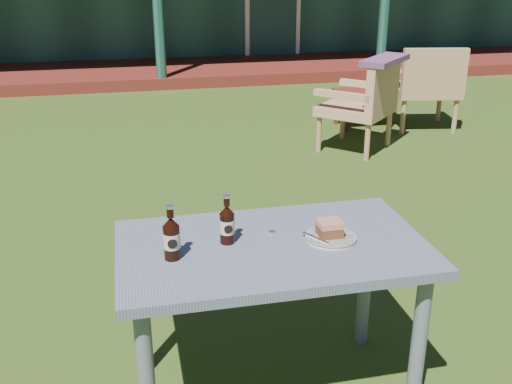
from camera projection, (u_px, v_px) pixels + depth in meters
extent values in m
plane|color=#334916|center=(215.00, 235.00, 4.04)|extent=(80.00, 80.00, 0.00)
cube|color=maroon|center=(158.00, 73.00, 9.09)|extent=(15.00, 1.80, 0.16)
cube|color=white|center=(273.00, 3.00, 9.95)|extent=(0.95, 0.06, 2.00)
cube|color=#193D38|center=(273.00, 3.00, 9.92)|extent=(0.80, 0.04, 1.85)
cube|color=slate|center=(273.00, 248.00, 2.33)|extent=(1.20, 0.70, 0.04)
cylinder|color=slate|center=(418.00, 349.00, 2.32)|extent=(0.06, 0.06, 0.68)
cylinder|color=slate|center=(141.00, 306.00, 2.61)|extent=(0.06, 0.06, 0.68)
cylinder|color=slate|center=(365.00, 280.00, 2.81)|extent=(0.06, 0.06, 0.68)
cylinder|color=silver|center=(331.00, 237.00, 2.36)|extent=(0.20, 0.20, 0.01)
cylinder|color=olive|center=(331.00, 236.00, 2.36)|extent=(0.20, 0.20, 0.00)
cube|color=#4E2E19|center=(329.00, 231.00, 2.36)|extent=(0.09, 0.08, 0.04)
cube|color=#B77352|center=(330.00, 224.00, 2.34)|extent=(0.09, 0.09, 0.02)
cube|color=silver|center=(316.00, 238.00, 2.34)|extent=(0.08, 0.13, 0.00)
cylinder|color=black|center=(227.00, 228.00, 2.31)|extent=(0.06, 0.06, 0.12)
cone|color=black|center=(227.00, 210.00, 2.28)|extent=(0.06, 0.06, 0.03)
cylinder|color=black|center=(227.00, 202.00, 2.27)|extent=(0.02, 0.02, 0.03)
cylinder|color=silver|center=(227.00, 197.00, 2.26)|extent=(0.03, 0.03, 0.01)
cylinder|color=#C2B489|center=(227.00, 226.00, 2.31)|extent=(0.06, 0.06, 0.06)
cylinder|color=black|center=(228.00, 229.00, 2.28)|extent=(0.03, 0.00, 0.03)
cylinder|color=black|center=(172.00, 243.00, 2.19)|extent=(0.06, 0.06, 0.13)
cone|color=black|center=(171.00, 222.00, 2.16)|extent=(0.06, 0.06, 0.04)
cylinder|color=black|center=(170.00, 213.00, 2.15)|extent=(0.03, 0.03, 0.04)
cylinder|color=silver|center=(170.00, 207.00, 2.14)|extent=(0.03, 0.03, 0.01)
cylinder|color=#C2B489|center=(172.00, 240.00, 2.19)|extent=(0.06, 0.06, 0.06)
cylinder|color=black|center=(172.00, 244.00, 2.16)|extent=(0.04, 0.00, 0.04)
cylinder|color=silver|center=(272.00, 232.00, 2.41)|extent=(0.03, 0.03, 0.01)
cube|color=tan|center=(356.00, 109.00, 5.69)|extent=(0.86, 0.86, 0.09)
cube|color=tan|center=(383.00, 86.00, 5.47)|extent=(0.50, 0.50, 0.41)
cube|color=tan|center=(367.00, 85.00, 5.85)|extent=(0.44, 0.44, 0.06)
cube|color=tan|center=(342.00, 95.00, 5.41)|extent=(0.44, 0.44, 0.06)
cylinder|color=tan|center=(343.00, 122.00, 6.10)|extent=(0.05, 0.05, 0.35)
cylinder|color=tan|center=(319.00, 134.00, 5.68)|extent=(0.05, 0.05, 0.35)
cylinder|color=tan|center=(389.00, 129.00, 5.85)|extent=(0.05, 0.05, 0.35)
cylinder|color=tan|center=(367.00, 142.00, 5.44)|extent=(0.05, 0.05, 0.35)
cube|color=tan|center=(424.00, 90.00, 6.42)|extent=(0.75, 0.72, 0.09)
cube|color=tan|center=(435.00, 70.00, 6.07)|extent=(0.66, 0.19, 0.43)
cube|color=tan|center=(452.00, 72.00, 6.38)|extent=(0.17, 0.58, 0.06)
cube|color=tan|center=(398.00, 72.00, 6.35)|extent=(0.17, 0.58, 0.06)
cylinder|color=tan|center=(439.00, 105.00, 6.75)|extent=(0.05, 0.05, 0.36)
cylinder|color=tan|center=(391.00, 105.00, 6.73)|extent=(0.05, 0.05, 0.36)
cylinder|color=tan|center=(455.00, 116.00, 6.27)|extent=(0.05, 0.05, 0.36)
cylinder|color=tan|center=(403.00, 117.00, 6.25)|extent=(0.05, 0.05, 0.36)
cube|color=#613A5F|center=(385.00, 60.00, 5.38)|extent=(0.63, 0.63, 0.05)
cube|color=maroon|center=(364.00, 92.00, 6.45)|extent=(0.60, 0.40, 0.04)
cube|color=maroon|center=(346.00, 115.00, 6.34)|extent=(0.04, 0.04, 0.36)
cube|color=maroon|center=(390.00, 112.00, 6.44)|extent=(0.04, 0.04, 0.36)
cube|color=maroon|center=(337.00, 108.00, 6.61)|extent=(0.04, 0.04, 0.36)
cube|color=maroon|center=(379.00, 106.00, 6.71)|extent=(0.04, 0.04, 0.36)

